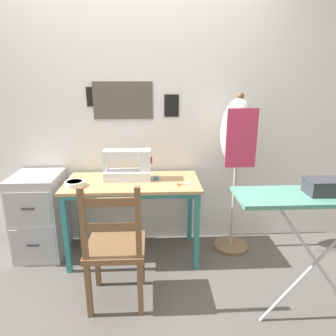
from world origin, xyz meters
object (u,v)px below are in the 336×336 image
Objects in this scene: ironing_board at (326,203)px; storage_box at (324,187)px; sewing_machine at (130,166)px; filing_cabinet at (40,215)px; wooden_chair at (115,248)px; thread_spool_near_machine at (156,178)px; scissors at (183,184)px; fabric_bowl at (74,183)px; dress_form at (237,143)px.

storage_box is at bearing -179.88° from ironing_board.
sewing_machine is 0.94m from filing_cabinet.
wooden_chair reaches higher than filing_cabinet.
filing_cabinet is (-1.04, 0.06, -0.35)m from thread_spool_near_machine.
sewing_machine is at bearing 160.82° from scissors.
fabric_bowl is at bearing 126.40° from wooden_chair.
wooden_chair is (-0.06, -0.66, -0.40)m from sewing_machine.
ironing_board is 0.10m from storage_box.
sewing_machine is 0.25m from thread_spool_near_machine.
wooden_chair reaches higher than ironing_board.
storage_box reaches higher than wooden_chair.
sewing_machine reaches higher than storage_box.
filing_cabinet is 0.70× the size of ironing_board.
scissors is 0.14× the size of ironing_board.
fabric_bowl is 1.41m from dress_form.
scissors is 3.39× the size of thread_spool_near_machine.
wooden_chair is at bearing -53.60° from fabric_bowl.
scissors is 0.25m from thread_spool_near_machine.
fabric_bowl is (-0.44, -0.15, -0.10)m from sewing_machine.
thread_spool_near_machine is 0.03× the size of dress_form.
storage_box is (0.97, -0.85, 0.21)m from thread_spool_near_machine.
ironing_board is (1.29, -0.23, 0.41)m from wooden_chair.
fabric_bowl is 0.71× the size of storage_box.
ironing_board is at bearing -40.51° from thread_spool_near_machine.
thread_spool_near_machine is 0.06× the size of filing_cabinet.
scissors is at bearing -19.18° from sewing_machine.
filing_cabinet is at bearing 155.06° from fabric_bowl.
storage_box is (1.64, -0.74, 0.21)m from fabric_bowl.
fabric_bowl is 0.21× the size of filing_cabinet.
filing_cabinet is at bearing 171.88° from scissors.
wooden_chair reaches higher than scissors.
storage_box reaches higher than filing_cabinet.
fabric_bowl is 0.14× the size of ironing_board.
fabric_bowl is 0.68m from thread_spool_near_machine.
thread_spool_near_machine is at bearing 65.10° from wooden_chair.
thread_spool_near_machine is (-0.22, 0.12, 0.02)m from scissors.
sewing_machine is 2.67× the size of fabric_bowl.
filing_cabinet is at bearing -179.95° from dress_form.
sewing_machine is at bearing 18.74° from fabric_bowl.
fabric_bowl is 3.44× the size of thread_spool_near_machine.
scissors is 0.11× the size of dress_form.
thread_spool_near_machine reaches higher than scissors.
dress_form is at bearing 0.05° from filing_cabinet.
fabric_bowl is 0.11× the size of dress_form.
filing_cabinet is (-1.26, 0.18, -0.34)m from scissors.
storage_box reaches higher than scissors.
dress_form is (0.49, 0.18, 0.31)m from scissors.
thread_spool_near_machine is (0.23, -0.03, -0.10)m from sewing_machine.
sewing_machine is at bearing 171.83° from thread_spool_near_machine.
storage_box is at bearing -10.13° from wooden_chair.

